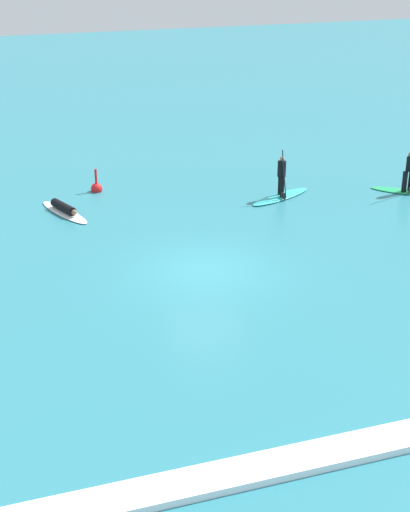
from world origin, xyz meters
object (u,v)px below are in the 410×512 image
at_px(surfer_on_teal_board, 281,189).
at_px(surfer_on_white_board, 64,210).
at_px(surfer_on_green_board, 408,183).
at_px(marker_buoy, 97,188).

height_order(surfer_on_teal_board, surfer_on_white_board, surfer_on_teal_board).
xyz_separation_m(surfer_on_green_board, marker_buoy, (-12.64, 4.32, -0.27)).
bearing_deg(marker_buoy, surfer_on_green_board, -18.87).
bearing_deg(marker_buoy, surfer_on_teal_board, -24.25).
bearing_deg(surfer_on_green_board, marker_buoy, -158.31).
distance_m(surfer_on_green_board, surfer_on_white_board, 14.53).
bearing_deg(surfer_on_green_board, surfer_on_white_board, -147.71).
height_order(surfer_on_green_board, surfer_on_white_board, surfer_on_green_board).
distance_m(surfer_on_teal_board, marker_buoy, 7.92).
xyz_separation_m(surfer_on_white_board, marker_buoy, (1.74, 2.23, 0.00)).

